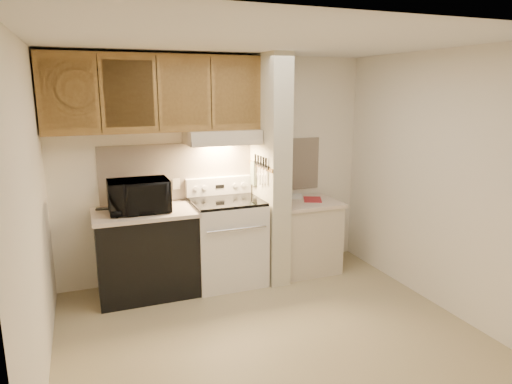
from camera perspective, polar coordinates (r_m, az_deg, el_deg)
floor at (r=4.31m, az=1.30°, el=-16.85°), size 3.60×3.60×0.00m
ceiling at (r=3.77m, az=1.50°, el=18.37°), size 3.60×3.60×0.00m
wall_back at (r=5.24m, az=-4.90°, el=3.05°), size 3.60×2.50×0.02m
wall_left at (r=3.59m, az=-26.23°, el=-2.81°), size 0.02×3.00×2.50m
wall_right at (r=4.82m, az=21.58°, el=1.33°), size 0.02×3.00×2.50m
backsplash at (r=5.23m, az=-4.86°, el=2.87°), size 2.60×0.02×0.63m
range_body at (r=5.12m, az=-3.63°, el=-6.32°), size 0.76×0.65×0.92m
oven_window at (r=4.82m, az=-2.50°, el=-7.03°), size 0.50×0.01×0.30m
oven_handle at (r=4.71m, az=-2.37°, el=-4.66°), size 0.65×0.02×0.02m
cooktop at (r=4.98m, az=-3.71°, el=-1.15°), size 0.74×0.64×0.03m
range_backguard at (r=5.22m, az=-4.67°, el=0.78°), size 0.76×0.08×0.20m
range_display at (r=5.18m, az=-4.54°, el=0.69°), size 0.10×0.01×0.04m
range_knob_left_outer at (r=5.11m, az=-7.54°, el=0.44°), size 0.05×0.02×0.05m
range_knob_left_inner at (r=5.13m, az=-6.45°, el=0.53°), size 0.05×0.02×0.05m
range_knob_right_inner at (r=5.23m, az=-2.64°, el=0.84°), size 0.05×0.02×0.05m
range_knob_right_outer at (r=5.26m, az=-1.61°, el=0.92°), size 0.05×0.02×0.05m
dishwasher_front at (r=4.96m, az=-13.49°, el=-7.59°), size 1.00×0.63×0.87m
left_countertop at (r=4.82m, az=-13.77°, el=-2.52°), size 1.04×0.67×0.04m
spoon_rest at (r=4.98m, az=-18.08°, el=-1.97°), size 0.24×0.10×0.02m
teal_jar at (r=5.02m, az=-13.58°, el=-1.07°), size 0.12×0.12×0.10m
outlet at (r=5.13m, az=-9.93°, el=0.99°), size 0.08×0.01×0.12m
microwave at (r=4.75m, az=-14.45°, el=-0.48°), size 0.60×0.41×0.33m
partition_pillar at (r=5.08m, az=1.75°, el=2.79°), size 0.22×0.70×2.50m
pillar_trim at (r=5.03m, az=0.54°, el=3.26°), size 0.01×0.70×0.04m
knife_strip at (r=4.98m, az=0.68°, el=3.40°), size 0.02×0.42×0.04m
knife_blade_a at (r=4.86m, az=1.18°, el=1.96°), size 0.01×0.03×0.16m
knife_handle_a at (r=4.82m, az=1.24°, el=3.69°), size 0.02×0.02×0.10m
knife_blade_b at (r=4.94m, az=0.83°, el=2.01°), size 0.01×0.04×0.18m
knife_handle_b at (r=4.89m, az=0.93°, el=3.81°), size 0.02×0.02×0.10m
knife_blade_c at (r=5.00m, az=0.54°, el=2.04°), size 0.01×0.04×0.20m
knife_handle_c at (r=4.96m, az=0.61°, el=3.94°), size 0.02×0.02×0.10m
knife_blade_d at (r=5.07m, az=0.20°, el=2.42°), size 0.01×0.04×0.16m
knife_handle_d at (r=5.03m, az=0.27°, el=4.07°), size 0.02×0.02×0.10m
knife_blade_e at (r=5.15m, az=-0.15°, el=2.47°), size 0.01×0.04×0.18m
knife_handle_e at (r=5.11m, az=-0.08°, el=4.21°), size 0.02×0.02×0.10m
oven_mitt at (r=5.20m, az=-0.32°, el=2.35°), size 0.03×0.11×0.27m
right_cab_base at (r=5.48m, az=6.15°, el=-5.65°), size 0.70×0.60×0.81m
right_countertop at (r=5.36m, az=6.26°, el=-1.34°), size 0.74×0.64×0.04m
red_folder at (r=5.43m, az=7.08°, el=-0.93°), size 0.30×0.34×0.01m
white_box at (r=5.49m, az=4.94°, el=-0.54°), size 0.19×0.16×0.04m
range_hood at (r=4.98m, az=-4.26°, el=6.91°), size 0.78×0.44×0.15m
hood_lip at (r=4.79m, az=-3.52°, el=6.13°), size 0.78×0.04×0.06m
upper_cabinets at (r=4.84m, az=-12.52°, el=11.93°), size 2.18×0.33×0.77m
cab_door_a at (r=4.63m, az=-22.44°, el=11.25°), size 0.46×0.01×0.63m
cab_gap_a at (r=4.63m, az=-19.01°, el=11.52°), size 0.01×0.01×0.73m
cab_door_b at (r=4.65m, az=-15.59°, el=11.74°), size 0.46×0.01×0.63m
cab_gap_b at (r=4.69m, az=-12.21°, el=11.92°), size 0.01×0.01×0.73m
cab_door_c at (r=4.74m, az=-8.88°, el=12.06°), size 0.46×0.01×0.63m
cab_gap_c at (r=4.80m, az=-5.63°, el=12.16°), size 0.01×0.01×0.73m
cab_door_d at (r=4.88m, az=-2.49°, el=12.22°), size 0.46×0.01×0.63m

